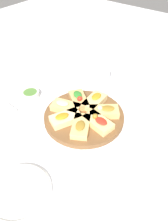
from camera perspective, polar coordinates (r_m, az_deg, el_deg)
ground_plane at (r=0.93m, az=0.00°, el=-1.63°), size 3.00×3.00×0.00m
serving_board at (r=0.92m, az=0.00°, el=-1.15°), size 0.34×0.34×0.02m
focaccia_slice_0 at (r=0.96m, az=-1.43°, el=3.29°), size 0.12×0.14×0.05m
focaccia_slice_1 at (r=0.93m, az=-4.83°, el=1.35°), size 0.09×0.13×0.04m
focaccia_slice_2 at (r=0.88m, az=-4.87°, el=-1.65°), size 0.14×0.11×0.04m
focaccia_slice_3 at (r=0.84m, az=-0.83°, el=-3.72°), size 0.14×0.11×0.04m
focaccia_slice_4 at (r=0.86m, az=3.74°, el=-2.65°), size 0.08×0.13×0.05m
focaccia_slice_5 at (r=0.91m, az=5.27°, el=0.19°), size 0.13×0.13×0.05m
focaccia_slice_6 at (r=0.95m, az=2.80°, el=2.88°), size 0.12×0.07×0.04m
plate_left at (r=0.88m, az=19.69°, el=-7.23°), size 0.19×0.19×0.02m
plate_right at (r=0.74m, az=-16.66°, el=-19.27°), size 0.20×0.20×0.02m
water_glass at (r=1.12m, az=4.63°, el=9.60°), size 0.08×0.08×0.08m
napkin_stack at (r=1.01m, az=-20.70°, el=-0.17°), size 0.11×0.09×0.01m
dipping_bowl at (r=1.06m, az=-13.80°, el=4.58°), size 0.08×0.08×0.03m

